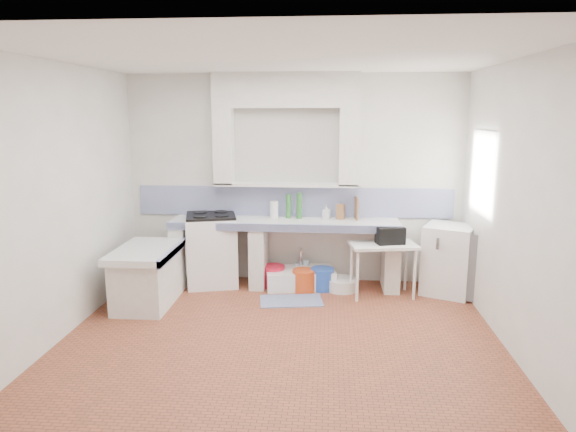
# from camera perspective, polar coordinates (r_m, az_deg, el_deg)

# --- Properties ---
(floor) EXTENTS (4.50, 4.50, 0.00)m
(floor) POSITION_cam_1_polar(r_m,az_deg,el_deg) (5.42, -0.86, -13.62)
(floor) COLOR #974A30
(floor) RESTS_ON ground
(ceiling) EXTENTS (4.50, 4.50, 0.00)m
(ceiling) POSITION_cam_1_polar(r_m,az_deg,el_deg) (4.93, -0.97, 17.31)
(ceiling) COLOR white
(ceiling) RESTS_ON ground
(wall_back) EXTENTS (4.50, 0.00, 4.50)m
(wall_back) POSITION_cam_1_polar(r_m,az_deg,el_deg) (6.96, 0.66, 4.06)
(wall_back) COLOR white
(wall_back) RESTS_ON ground
(wall_front) EXTENTS (4.50, 0.00, 4.50)m
(wall_front) POSITION_cam_1_polar(r_m,az_deg,el_deg) (3.06, -4.49, -5.65)
(wall_front) COLOR white
(wall_front) RESTS_ON ground
(wall_left) EXTENTS (0.00, 4.50, 4.50)m
(wall_left) POSITION_cam_1_polar(r_m,az_deg,el_deg) (5.66, -24.22, 1.33)
(wall_left) COLOR white
(wall_left) RESTS_ON ground
(wall_right) EXTENTS (0.00, 4.50, 4.50)m
(wall_right) POSITION_cam_1_polar(r_m,az_deg,el_deg) (5.28, 24.21, 0.65)
(wall_right) COLOR white
(wall_right) RESTS_ON ground
(alcove_mass) EXTENTS (1.90, 0.25, 0.45)m
(alcove_mass) POSITION_cam_1_polar(r_m,az_deg,el_deg) (6.79, -0.26, 13.81)
(alcove_mass) COLOR white
(alcove_mass) RESTS_ON ground
(window_frame) EXTENTS (0.35, 0.86, 1.06)m
(window_frame) POSITION_cam_1_polar(r_m,az_deg,el_deg) (6.43, 22.31, 4.38)
(window_frame) COLOR #332010
(window_frame) RESTS_ON ground
(lace_valance) EXTENTS (0.01, 0.84, 0.24)m
(lace_valance) POSITION_cam_1_polar(r_m,az_deg,el_deg) (6.36, 21.31, 7.83)
(lace_valance) COLOR white
(lace_valance) RESTS_ON ground
(counter_slab) EXTENTS (3.00, 0.60, 0.08)m
(counter_slab) POSITION_cam_1_polar(r_m,az_deg,el_deg) (6.76, -0.37, -0.80)
(counter_slab) COLOR white
(counter_slab) RESTS_ON ground
(counter_lip) EXTENTS (3.00, 0.04, 0.10)m
(counter_lip) POSITION_cam_1_polar(r_m,az_deg,el_deg) (6.49, -0.59, -1.33)
(counter_lip) COLOR navy
(counter_lip) RESTS_ON ground
(counter_pier_left) EXTENTS (0.20, 0.55, 0.82)m
(counter_pier_left) POSITION_cam_1_polar(r_m,az_deg,el_deg) (7.13, -11.68, -4.13)
(counter_pier_left) COLOR white
(counter_pier_left) RESTS_ON ground
(counter_pier_mid) EXTENTS (0.20, 0.55, 0.82)m
(counter_pier_mid) POSITION_cam_1_polar(r_m,az_deg,el_deg) (6.91, -3.27, -4.40)
(counter_pier_mid) COLOR white
(counter_pier_mid) RESTS_ON ground
(counter_pier_right) EXTENTS (0.20, 0.55, 0.82)m
(counter_pier_right) POSITION_cam_1_polar(r_m,az_deg,el_deg) (6.90, 11.33, -4.64)
(counter_pier_right) COLOR white
(counter_pier_right) RESTS_ON ground
(peninsula_top) EXTENTS (0.70, 1.10, 0.08)m
(peninsula_top) POSITION_cam_1_polar(r_m,az_deg,el_deg) (6.39, -15.48, -3.81)
(peninsula_top) COLOR white
(peninsula_top) RESTS_ON ground
(peninsula_base) EXTENTS (0.60, 1.00, 0.62)m
(peninsula_base) POSITION_cam_1_polar(r_m,az_deg,el_deg) (6.49, -15.32, -6.79)
(peninsula_base) COLOR white
(peninsula_base) RESTS_ON ground
(peninsula_lip) EXTENTS (0.04, 1.10, 0.10)m
(peninsula_lip) POSITION_cam_1_polar(r_m,az_deg,el_deg) (6.29, -12.65, -3.92)
(peninsula_lip) COLOR navy
(peninsula_lip) RESTS_ON ground
(backsplash) EXTENTS (4.27, 0.03, 0.40)m
(backsplash) POSITION_cam_1_polar(r_m,az_deg,el_deg) (6.99, 0.64, 1.60)
(backsplash) COLOR navy
(backsplash) RESTS_ON ground
(stove) EXTENTS (0.79, 0.78, 0.93)m
(stove) POSITION_cam_1_polar(r_m,az_deg,el_deg) (7.01, -8.46, -3.81)
(stove) COLOR white
(stove) RESTS_ON ground
(sink) EXTENTS (0.97, 0.63, 0.22)m
(sink) POSITION_cam_1_polar(r_m,az_deg,el_deg) (6.91, 1.36, -7.01)
(sink) COLOR white
(sink) RESTS_ON ground
(side_table) EXTENTS (0.88, 0.59, 0.04)m
(side_table) POSITION_cam_1_polar(r_m,az_deg,el_deg) (6.63, 10.44, -5.90)
(side_table) COLOR white
(side_table) RESTS_ON ground
(fridge) EXTENTS (0.76, 0.76, 0.89)m
(fridge) POSITION_cam_1_polar(r_m,az_deg,el_deg) (6.90, 17.36, -4.64)
(fridge) COLOR white
(fridge) RESTS_ON ground
(bucket_red) EXTENTS (0.39, 0.39, 0.29)m
(bucket_red) POSITION_cam_1_polar(r_m,az_deg,el_deg) (6.91, -1.63, -6.70)
(bucket_red) COLOR red
(bucket_red) RESTS_ON ground
(bucket_orange) EXTENTS (0.39, 0.39, 0.28)m
(bucket_orange) POSITION_cam_1_polar(r_m,az_deg,el_deg) (6.75, 1.79, -7.16)
(bucket_orange) COLOR #D64818
(bucket_orange) RESTS_ON ground
(bucket_blue) EXTENTS (0.38, 0.38, 0.29)m
(bucket_blue) POSITION_cam_1_polar(r_m,az_deg,el_deg) (6.81, 3.81, -6.99)
(bucket_blue) COLOR blue
(bucket_blue) RESTS_ON ground
(basin_white) EXTENTS (0.49, 0.49, 0.15)m
(basin_white) POSITION_cam_1_polar(r_m,az_deg,el_deg) (6.83, 6.01, -7.56)
(basin_white) COLOR white
(basin_white) RESTS_ON ground
(water_bottle_a) EXTENTS (0.08, 0.08, 0.27)m
(water_bottle_a) POSITION_cam_1_polar(r_m,az_deg,el_deg) (7.09, 1.00, -6.30)
(water_bottle_a) COLOR silver
(water_bottle_a) RESTS_ON ground
(water_bottle_b) EXTENTS (0.11, 0.11, 0.32)m
(water_bottle_b) POSITION_cam_1_polar(r_m,az_deg,el_deg) (7.07, 1.99, -6.13)
(water_bottle_b) COLOR silver
(water_bottle_b) RESTS_ON ground
(black_bag) EXTENTS (0.38, 0.27, 0.21)m
(black_bag) POSITION_cam_1_polar(r_m,az_deg,el_deg) (6.52, 11.29, -2.12)
(black_bag) COLOR black
(black_bag) RESTS_ON side_table
(green_bottle_a) EXTENTS (0.07, 0.07, 0.32)m
(green_bottle_a) POSITION_cam_1_polar(r_m,az_deg,el_deg) (6.87, 0.05, 1.10)
(green_bottle_a) COLOR #2C692C
(green_bottle_a) RESTS_ON counter_slab
(green_bottle_b) EXTENTS (0.10, 0.10, 0.34)m
(green_bottle_b) POSITION_cam_1_polar(r_m,az_deg,el_deg) (6.84, 1.26, 1.14)
(green_bottle_b) COLOR #2C692C
(green_bottle_b) RESTS_ON counter_slab
(knife_block) EXTENTS (0.12, 0.11, 0.20)m
(knife_block) POSITION_cam_1_polar(r_m,az_deg,el_deg) (6.85, 5.86, 0.49)
(knife_block) COLOR #97653C
(knife_block) RESTS_ON counter_slab
(cutting_board) EXTENTS (0.04, 0.22, 0.29)m
(cutting_board) POSITION_cam_1_polar(r_m,az_deg,el_deg) (6.86, 7.60, 0.86)
(cutting_board) COLOR #97653C
(cutting_board) RESTS_ON counter_slab
(paper_towel) EXTENTS (0.11, 0.11, 0.23)m
(paper_towel) POSITION_cam_1_polar(r_m,az_deg,el_deg) (6.89, -1.57, 0.72)
(paper_towel) COLOR white
(paper_towel) RESTS_ON counter_slab
(soap_bottle) EXTENTS (0.11, 0.11, 0.19)m
(soap_bottle) POSITION_cam_1_polar(r_m,az_deg,el_deg) (6.86, 4.28, 0.48)
(soap_bottle) COLOR white
(soap_bottle) RESTS_ON counter_slab
(rug) EXTENTS (0.82, 0.55, 0.01)m
(rug) POSITION_cam_1_polar(r_m,az_deg,el_deg) (6.43, 0.36, -9.40)
(rug) COLOR navy
(rug) RESTS_ON ground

